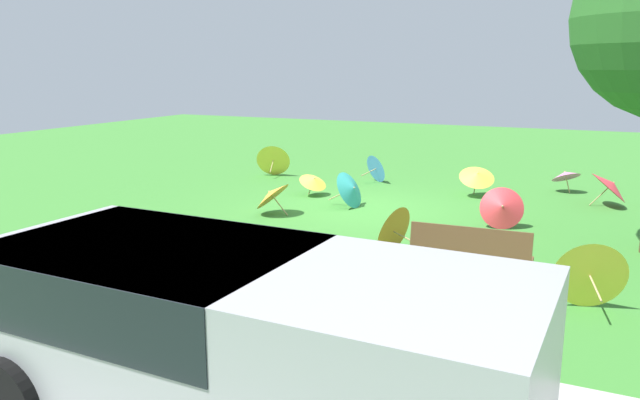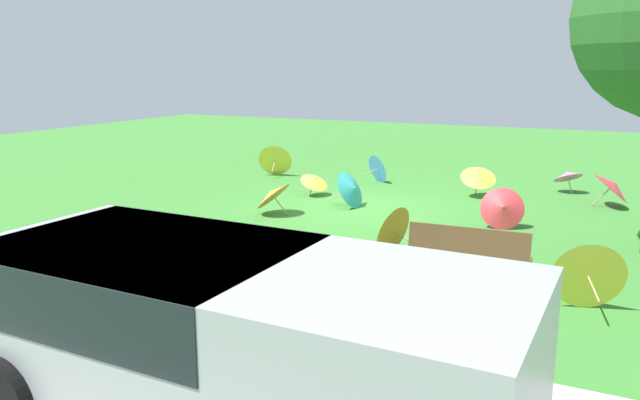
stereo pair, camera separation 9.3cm
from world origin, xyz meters
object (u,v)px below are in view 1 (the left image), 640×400
parasol_blue_0 (378,168)px  parasol_yellow_4 (314,180)px  van_dark (226,329)px  parasol_red_1 (502,207)px  parasol_orange_1 (390,230)px  park_bench (470,256)px  parasol_teal_0 (352,189)px  parasol_red_0 (611,185)px  parasol_yellow_2 (477,175)px  parasol_yellow_0 (274,159)px  parasol_pink_0 (565,175)px  parasol_orange_0 (271,194)px  parasol_purple_0 (309,261)px  parasol_yellow_3 (588,272)px

parasol_blue_0 → parasol_yellow_4: bearing=72.2°
van_dark → parasol_red_1: size_ratio=5.16×
parasol_orange_1 → park_bench: bearing=146.1°
parasol_yellow_4 → van_dark: bearing=111.6°
parasol_teal_0 → parasol_red_0: 5.61m
parasol_orange_1 → parasol_yellow_2: bearing=-93.3°
parasol_yellow_2 → park_bench: bearing=100.6°
parasol_yellow_4 → parasol_yellow_0: bearing=-42.7°
parasol_red_0 → parasol_orange_1: (3.14, 5.45, -0.04)m
parasol_teal_0 → parasol_yellow_0: size_ratio=0.83×
parasol_yellow_2 → parasol_pink_0: bearing=-141.0°
parasol_orange_0 → parasol_purple_0: parasol_purple_0 is taller
parasol_orange_1 → parasol_yellow_3: 3.12m
parasol_blue_0 → parasol_teal_0: (-0.51, 3.07, 0.02)m
park_bench → parasol_red_0: size_ratio=1.48×
parasol_pink_0 → parasol_orange_0: bearing=43.8°
parasol_pink_0 → parasol_yellow_2: (1.82, 1.47, 0.08)m
van_dark → parasol_orange_1: 5.29m
parasol_yellow_3 → parasol_yellow_4: parasol_yellow_3 is taller
parasol_teal_0 → parasol_red_0: (-5.04, -2.45, 0.07)m
parasol_pink_0 → parasol_yellow_0: size_ratio=0.89×
parasol_pink_0 → parasol_yellow_4: 6.09m
parasol_yellow_2 → parasol_orange_1: size_ratio=1.14×
parasol_purple_0 → parasol_yellow_3: size_ratio=1.14×
van_dark → parasol_yellow_2: size_ratio=4.48×
parasol_yellow_3 → parasol_red_0: bearing=-91.6°
parasol_yellow_3 → parasol_orange_0: bearing=-23.9°
parasol_blue_0 → parasol_pink_0: parasol_blue_0 is taller
parasol_orange_0 → parasol_pink_0: (-5.27, -5.06, -0.00)m
parasol_teal_0 → parasol_yellow_3: size_ratio=0.89×
parasol_red_1 → parasol_teal_0: bearing=-8.0°
van_dark → parasol_yellow_0: size_ratio=4.37×
parasol_red_0 → parasol_orange_1: parasol_orange_1 is taller
parasol_purple_0 → parasol_red_0: 8.28m
park_bench → parasol_yellow_0: (6.88, -6.78, 0.00)m
parasol_red_0 → parasol_yellow_2: size_ratio=1.05×
parasol_pink_0 → parasol_yellow_0: parasol_yellow_0 is taller
parasol_blue_0 → parasol_teal_0: bearing=99.5°
van_dark → parasol_teal_0: size_ratio=5.25×
parasol_pink_0 → parasol_yellow_2: 2.34m
parasol_purple_0 → parasol_yellow_0: size_ratio=1.07×
parasol_blue_0 → parasol_orange_1: size_ratio=0.92×
van_dark → parasol_yellow_0: van_dark is taller
parasol_orange_0 → parasol_red_1: bearing=-169.1°
parasol_orange_0 → parasol_yellow_2: size_ratio=0.84×
park_bench → parasol_orange_1: park_bench is taller
parasol_teal_0 → parasol_orange_0: bearing=46.6°
parasol_purple_0 → parasol_red_1: 4.90m
park_bench → parasol_yellow_2: bearing=-79.4°
parasol_orange_1 → parasol_teal_0: bearing=-57.5°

